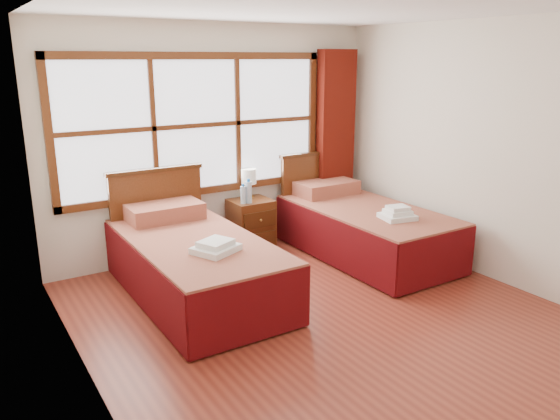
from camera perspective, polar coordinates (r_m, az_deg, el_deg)
floor at (r=4.86m, az=5.71°, el=-11.62°), size 4.50×4.50×0.00m
ceiling at (r=4.34m, az=6.69°, el=20.56°), size 4.50×4.50×0.00m
wall_back at (r=6.31m, az=-6.64°, el=7.15°), size 4.00×0.00×4.00m
wall_left at (r=3.58m, az=-19.94°, el=-0.23°), size 0.00×4.50×4.50m
wall_right at (r=5.86m, az=21.81°, el=5.48°), size 0.00×4.50×4.50m
window at (r=6.15m, az=-8.67°, el=8.74°), size 3.16×0.06×1.56m
curtain at (r=7.05m, az=5.78°, el=7.00°), size 0.50×0.16×2.30m
bed_left at (r=5.31m, az=-9.03°, el=-5.40°), size 1.12×2.17×1.09m
bed_right at (r=6.38m, az=8.60°, el=-1.81°), size 1.10×2.14×1.08m
nightstand at (r=6.44m, az=-3.03°, el=-1.63°), size 0.47×0.46×0.62m
towels_left at (r=4.80m, az=-6.74°, el=-3.86°), size 0.45×0.43×0.11m
towels_right at (r=5.89m, az=12.18°, el=-0.40°), size 0.39×0.36×0.14m
lamp at (r=6.43m, az=-3.28°, el=3.44°), size 0.18×0.18×0.34m
bottle_near at (r=6.18m, az=-3.87°, el=1.61°), size 0.06×0.06×0.23m
bottle_far at (r=6.21m, az=-3.30°, el=1.90°), size 0.07×0.07×0.28m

